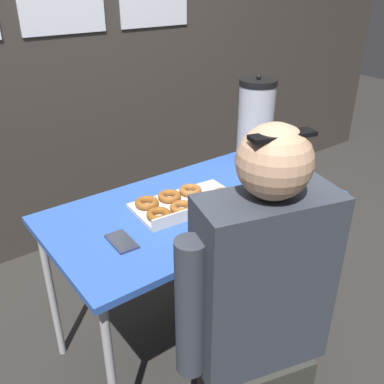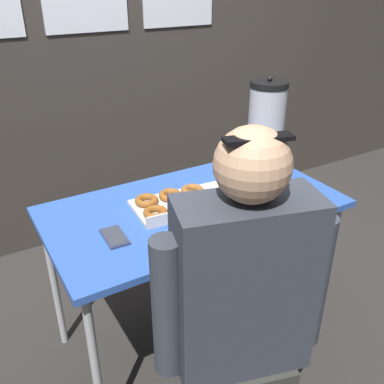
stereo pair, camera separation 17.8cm
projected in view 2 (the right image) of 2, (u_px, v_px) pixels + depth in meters
The scene contains 7 objects.
ground_plane at pixel (194, 333), 2.16m from camera, with size 12.00×12.00×0.00m, color #2D2B28.
back_wall at pixel (85, 24), 2.48m from camera, with size 6.00×0.11×2.71m.
folding_table at pixel (194, 216), 1.84m from camera, with size 1.24×0.66×0.75m.
donut_box at pixel (184, 202), 1.79m from camera, with size 0.46×0.27×0.05m.
coffee_urn at pixel (266, 126), 2.05m from camera, with size 0.18×0.20×0.45m.
cell_phone at pixel (115, 237), 1.58m from camera, with size 0.08×0.14×0.01m.
person_seated at pixel (241, 324), 1.38m from camera, with size 0.56×0.32×1.28m.
Camera 2 is at (-0.81, -1.36, 1.63)m, focal length 40.00 mm.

